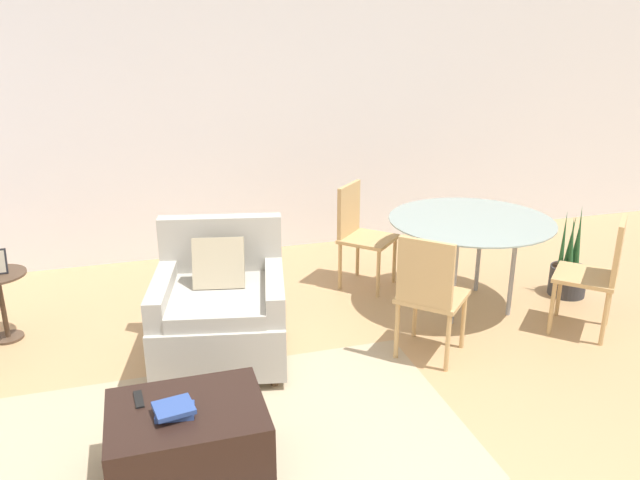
# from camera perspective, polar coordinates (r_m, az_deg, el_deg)

# --- Properties ---
(wall_back) EXTENTS (12.00, 0.06, 2.75)m
(wall_back) POSITION_cam_1_polar(r_m,az_deg,el_deg) (6.08, -9.35, 11.21)
(wall_back) COLOR white
(wall_back) RESTS_ON ground_plane
(area_rug) EXTENTS (2.80, 1.54, 0.01)m
(area_rug) POSITION_cam_1_polar(r_m,az_deg,el_deg) (3.72, -9.48, -17.39)
(area_rug) COLOR tan
(area_rug) RESTS_ON ground_plane
(armchair) EXTENTS (1.02, 1.04, 0.92)m
(armchair) POSITION_cam_1_polar(r_m,az_deg,el_deg) (4.33, -9.08, -6.30)
(armchair) COLOR #B2ADA3
(armchair) RESTS_ON ground_plane
(ottoman) EXTENTS (0.78, 0.59, 0.40)m
(ottoman) POSITION_cam_1_polar(r_m,az_deg,el_deg) (3.37, -11.95, -17.36)
(ottoman) COLOR black
(ottoman) RESTS_ON ground_plane
(book_stack) EXTENTS (0.21, 0.19, 0.05)m
(book_stack) POSITION_cam_1_polar(r_m,az_deg,el_deg) (3.22, -13.17, -14.88)
(book_stack) COLOR #2D478C
(book_stack) RESTS_ON ottoman
(tv_remote_primary) EXTENTS (0.05, 0.16, 0.01)m
(tv_remote_primary) POSITION_cam_1_polar(r_m,az_deg,el_deg) (3.38, -16.24, -13.81)
(tv_remote_primary) COLOR black
(tv_remote_primary) RESTS_ON ottoman
(side_table) EXTENTS (0.39, 0.39, 0.52)m
(side_table) POSITION_cam_1_polar(r_m,az_deg,el_deg) (5.05, -27.19, -4.39)
(side_table) COLOR #4C3828
(side_table) RESTS_ON ground_plane
(dining_table) EXTENTS (1.29, 1.29, 0.74)m
(dining_table) POSITION_cam_1_polar(r_m,az_deg,el_deg) (5.05, 13.60, 1.14)
(dining_table) COLOR #8C9E99
(dining_table) RESTS_ON ground_plane
(dining_chair_near_left) EXTENTS (0.59, 0.59, 0.90)m
(dining_chair_near_left) POSITION_cam_1_polar(r_m,az_deg,el_deg) (4.24, 9.93, -4.51)
(dining_chair_near_left) COLOR tan
(dining_chair_near_left) RESTS_ON ground_plane
(dining_chair_near_right) EXTENTS (0.59, 0.59, 0.90)m
(dining_chair_near_right) POSITION_cam_1_polar(r_m,az_deg,el_deg) (4.97, 24.21, -2.36)
(dining_chair_near_right) COLOR tan
(dining_chair_near_right) RESTS_ON ground_plane
(dining_chair_far_left) EXTENTS (0.59, 0.59, 0.90)m
(dining_chair_far_left) POSITION_cam_1_polar(r_m,az_deg,el_deg) (5.41, 3.59, 1.06)
(dining_chair_far_left) COLOR tan
(dining_chair_far_left) RESTS_ON ground_plane
(potted_plant_small) EXTENTS (0.30, 0.30, 0.81)m
(potted_plant_small) POSITION_cam_1_polar(r_m,az_deg,el_deg) (5.70, 21.75, -2.89)
(potted_plant_small) COLOR #333338
(potted_plant_small) RESTS_ON ground_plane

